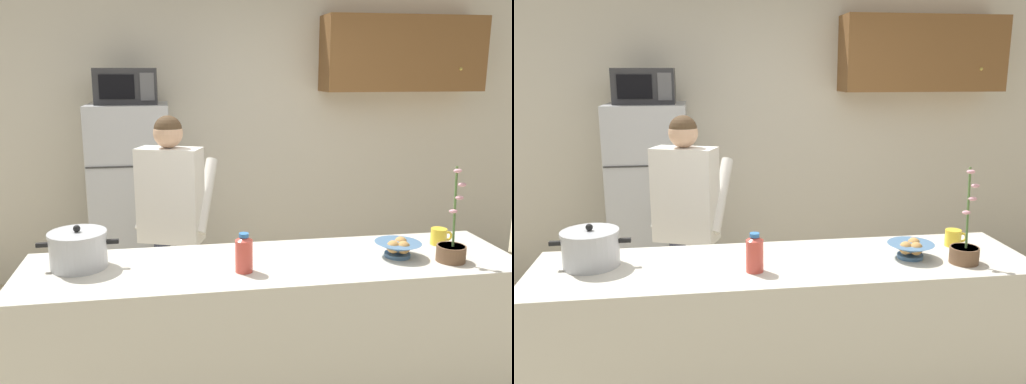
# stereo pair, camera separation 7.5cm
# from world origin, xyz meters

# --- Properties ---
(back_wall_unit) EXTENTS (6.00, 0.48, 2.60)m
(back_wall_unit) POSITION_xyz_m (0.24, 2.27, 1.41)
(back_wall_unit) COLOR silver
(back_wall_unit) RESTS_ON ground
(kitchen_island) EXTENTS (2.60, 0.68, 0.92)m
(kitchen_island) POSITION_xyz_m (0.00, 0.00, 0.46)
(kitchen_island) COLOR silver
(kitchen_island) RESTS_ON ground
(refrigerator) EXTENTS (0.64, 0.68, 1.64)m
(refrigerator) POSITION_xyz_m (-0.83, 1.85, 0.82)
(refrigerator) COLOR #B7BABF
(refrigerator) RESTS_ON ground
(microwave) EXTENTS (0.48, 0.37, 0.28)m
(microwave) POSITION_xyz_m (-0.83, 1.83, 1.78)
(microwave) COLOR #2D2D30
(microwave) RESTS_ON refrigerator
(person_near_pot) EXTENTS (0.59, 0.54, 1.62)m
(person_near_pot) POSITION_xyz_m (-0.52, 0.86, 1.01)
(person_near_pot) COLOR #33384C
(person_near_pot) RESTS_ON ground
(cooking_pot) EXTENTS (0.40, 0.29, 0.22)m
(cooking_pot) POSITION_xyz_m (-0.99, 0.09, 1.01)
(cooking_pot) COLOR silver
(cooking_pot) RESTS_ON kitchen_island
(coffee_mug) EXTENTS (0.13, 0.09, 0.10)m
(coffee_mug) POSITION_xyz_m (0.99, 0.12, 0.97)
(coffee_mug) COLOR yellow
(coffee_mug) RESTS_ON kitchen_island
(bread_bowl) EXTENTS (0.25, 0.25, 0.10)m
(bread_bowl) POSITION_xyz_m (0.67, -0.04, 0.97)
(bread_bowl) COLOR #4C7299
(bread_bowl) RESTS_ON kitchen_island
(bottle_near_edge) EXTENTS (0.09, 0.09, 0.20)m
(bottle_near_edge) POSITION_xyz_m (-0.17, -0.11, 1.02)
(bottle_near_edge) COLOR #D84C3F
(bottle_near_edge) RESTS_ON kitchen_island
(potted_orchid) EXTENTS (0.15, 0.15, 0.50)m
(potted_orchid) POSITION_xyz_m (0.92, -0.15, 0.99)
(potted_orchid) COLOR brown
(potted_orchid) RESTS_ON kitchen_island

